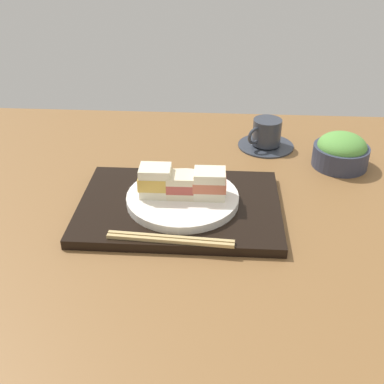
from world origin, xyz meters
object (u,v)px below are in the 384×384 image
at_px(sandwich_plate, 183,198).
at_px(coffee_cup, 266,136).
at_px(sandwich_far, 210,184).
at_px(sandwich_middle, 182,185).
at_px(salad_bowl, 341,151).
at_px(sandwich_near, 155,181).
at_px(chopsticks_pair, 170,239).

relative_size(sandwich_plate, coffee_cup, 1.59).
xyz_separation_m(sandwich_plate, sandwich_far, (0.05, -0.00, 0.04)).
bearing_deg(sandwich_middle, sandwich_plate, -165.96).
bearing_deg(sandwich_plate, salad_bowl, 31.34).
relative_size(sandwich_near, chopsticks_pair, 0.29).
relative_size(sandwich_far, coffee_cup, 0.46).
bearing_deg(sandwich_middle, sandwich_near, 179.79).
relative_size(sandwich_plate, sandwich_far, 3.43).
bearing_deg(sandwich_near, sandwich_plate, -0.21).
distance_m(sandwich_near, sandwich_far, 0.11).
bearing_deg(coffee_cup, sandwich_middle, -121.25).
xyz_separation_m(salad_bowl, chopsticks_pair, (-0.37, -0.35, -0.01)).
distance_m(sandwich_middle, coffee_cup, 0.36).
xyz_separation_m(sandwich_near, sandwich_middle, (0.05, -0.00, -0.01)).
height_order(sandwich_middle, coffee_cup, sandwich_middle).
distance_m(sandwich_near, chopsticks_pair, 0.14).
distance_m(salad_bowl, coffee_cup, 0.19).
distance_m(sandwich_middle, chopsticks_pair, 0.14).
bearing_deg(chopsticks_pair, coffee_cup, 65.64).
xyz_separation_m(sandwich_near, sandwich_far, (0.11, -0.00, -0.00)).
xyz_separation_m(sandwich_middle, sandwich_far, (0.05, -0.00, 0.00)).
bearing_deg(sandwich_far, salad_bowl, 35.66).
bearing_deg(sandwich_near, salad_bowl, 27.87).
distance_m(sandwich_plate, sandwich_middle, 0.03).
bearing_deg(sandwich_near, chopsticks_pair, -72.33).
bearing_deg(chopsticks_pair, sandwich_near, 107.67).
height_order(salad_bowl, chopsticks_pair, salad_bowl).
xyz_separation_m(sandwich_near, chopsticks_pair, (0.04, -0.13, -0.04)).
bearing_deg(sandwich_near, coffee_cup, 52.04).
relative_size(sandwich_middle, coffee_cup, 0.44).
bearing_deg(sandwich_far, sandwich_plate, 179.79).
bearing_deg(chopsticks_pair, sandwich_middle, 84.90).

